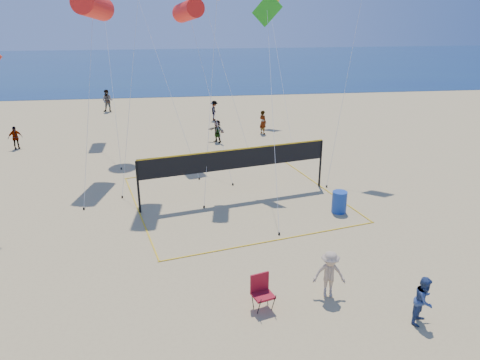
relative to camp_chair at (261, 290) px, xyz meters
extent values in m
cube|color=navy|center=(-2.14, 59.05, -0.61)|extent=(140.00, 50.00, 0.03)
imported|color=navy|center=(4.47, -1.24, 0.11)|extent=(0.90, 0.90, 1.47)
imported|color=tan|center=(2.18, 0.33, 0.15)|extent=(1.09, 0.74, 1.56)
imported|color=gray|center=(-12.54, 18.05, 0.10)|extent=(0.92, 0.74, 1.46)
imported|color=gray|center=(0.11, 18.00, 0.11)|extent=(1.24, 1.30, 1.47)
imported|color=gray|center=(3.43, 19.70, 0.19)|extent=(0.66, 0.72, 1.65)
imported|color=gray|center=(-8.27, 28.23, 0.29)|extent=(1.02, 0.86, 1.85)
imported|color=gray|center=(0.37, 24.10, 0.14)|extent=(0.70, 1.06, 1.53)
cube|color=maroon|center=(0.03, -0.10, -0.14)|extent=(0.73, 0.70, 0.07)
cube|color=maroon|center=(-0.04, 0.12, 0.19)|extent=(0.59, 0.23, 0.60)
cylinder|color=black|center=(-0.13, -0.38, -0.36)|extent=(0.11, 0.30, 0.78)
cylinder|color=black|center=(-0.26, 0.03, -0.36)|extent=(0.11, 0.30, 0.78)
cylinder|color=black|center=(0.33, -0.24, -0.36)|extent=(0.11, 0.30, 0.78)
cylinder|color=black|center=(0.20, 0.17, -0.36)|extent=(0.11, 0.30, 0.78)
cylinder|color=#183E9C|center=(4.53, 6.36, -0.15)|extent=(0.76, 0.76, 0.96)
cylinder|color=black|center=(-4.14, 7.42, 0.56)|extent=(0.10, 0.10, 2.38)
cylinder|color=black|center=(4.54, 9.47, 0.56)|extent=(0.10, 0.10, 2.38)
cube|color=black|center=(0.20, 8.45, 1.30)|extent=(8.68, 2.07, 0.89)
cube|color=yellow|center=(0.20, 8.45, 1.78)|extent=(8.69, 2.08, 0.06)
cube|color=yellow|center=(1.23, 4.11, -0.62)|extent=(8.89, 2.14, 0.02)
cube|color=yellow|center=(-0.82, 12.79, -0.62)|extent=(8.89, 2.14, 0.02)
cylinder|color=red|center=(-6.21, 13.39, 7.85)|extent=(1.75, 2.99, 1.53)
cylinder|color=silver|center=(-6.43, 10.70, 3.64)|extent=(0.46, 5.40, 8.44)
cylinder|color=black|center=(-6.65, 8.01, -0.58)|extent=(0.08, 0.08, 0.10)
cylinder|color=silver|center=(-4.26, 10.52, 5.31)|extent=(1.71, 2.72, 11.78)
cylinder|color=black|center=(-5.10, 9.17, -0.58)|extent=(0.08, 0.08, 0.10)
cylinder|color=silver|center=(-0.82, 9.10, 3.99)|extent=(1.03, 3.14, 9.14)
cylinder|color=black|center=(-1.33, 7.54, -0.58)|extent=(0.08, 0.08, 0.10)
cube|color=green|center=(2.01, 11.07, 7.68)|extent=(1.31, 0.92, 1.56)
cylinder|color=silver|center=(1.75, 7.81, 3.55)|extent=(0.53, 6.53, 8.27)
cylinder|color=black|center=(1.49, 4.55, -0.58)|extent=(0.08, 0.08, 0.10)
cylinder|color=silver|center=(6.17, 11.05, 4.98)|extent=(2.61, 3.56, 11.13)
cylinder|color=black|center=(4.88, 9.27, -0.58)|extent=(0.08, 0.08, 0.10)
cylinder|color=silver|center=(-3.27, 14.71, 5.13)|extent=(3.78, 7.09, 11.44)
cylinder|color=black|center=(-1.39, 11.17, -0.58)|extent=(0.08, 0.08, 0.10)
cylinder|color=silver|center=(0.09, 15.56, 5.41)|extent=(3.28, 4.78, 11.98)
cylinder|color=black|center=(1.73, 13.18, -0.58)|extent=(0.08, 0.08, 0.10)
cylinder|color=silver|center=(-6.36, 18.07, 5.66)|extent=(1.55, 9.59, 12.49)
cylinder|color=black|center=(-5.59, 13.28, -0.58)|extent=(0.08, 0.08, 0.10)
cube|color=#FFA620|center=(4.50, 24.10, 7.97)|extent=(1.52, 0.28, 1.52)
cylinder|color=silver|center=(4.69, 20.51, 3.70)|extent=(0.39, 7.20, 8.56)
cylinder|color=black|center=(4.88, 16.91, -0.58)|extent=(0.08, 0.08, 0.10)
cylinder|color=red|center=(-1.54, 16.04, 7.57)|extent=(1.82, 2.70, 1.36)
cylinder|color=silver|center=(-0.64, 13.09, 3.50)|extent=(1.82, 5.91, 8.16)
cylinder|color=black|center=(0.26, 10.14, -0.58)|extent=(0.08, 0.08, 0.10)
camera|label=1|loc=(-2.11, -11.67, 8.02)|focal=35.00mm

